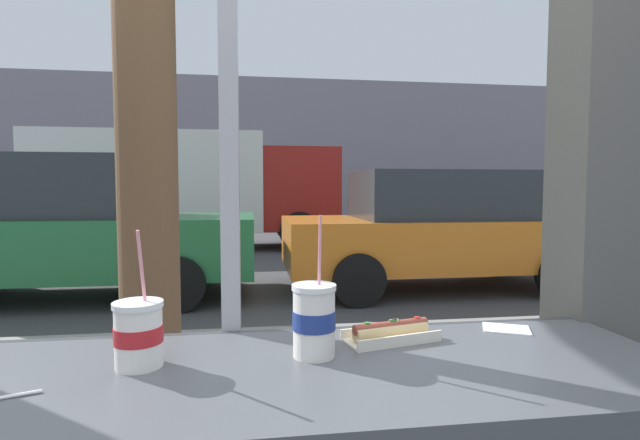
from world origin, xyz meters
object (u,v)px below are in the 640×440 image
soda_cup_right (139,333)px  parked_car_orange (435,229)px  soda_cup_left (314,319)px  pedestrian (619,243)px  hotdog_tray_near (391,332)px  box_truck (189,185)px  parked_car_green (68,228)px

soda_cup_right → parked_car_orange: 5.95m
soda_cup_left → parked_car_orange: size_ratio=0.08×
parked_car_orange → pedestrian: bearing=-95.9°
hotdog_tray_near → box_truck: 10.43m
box_truck → pedestrian: box_truck is taller
parked_car_orange → soda_cup_right: bearing=-117.8°
soda_cup_right → parked_car_orange: size_ratio=0.07×
hotdog_tray_near → pedestrian: pedestrian is taller
parked_car_orange → hotdog_tray_near: bearing=-112.9°
soda_cup_left → parked_car_green: size_ratio=0.07×
soda_cup_right → hotdog_tray_near: size_ratio=1.18×
hotdog_tray_near → box_truck: bearing=100.2°
parked_car_green → pedestrian: parked_car_green is taller
soda_cup_left → parked_car_orange: 5.78m
hotdog_tray_near → parked_car_orange: bearing=67.1°
soda_cup_right → pedestrian: 2.78m
box_truck → pedestrian: bearing=-67.8°
pedestrian → parked_car_orange: bearing=84.1°
soda_cup_right → box_truck: box_truck is taller
soda_cup_right → pedestrian: (2.38, 1.44, -0.00)m
soda_cup_left → soda_cup_right: 0.38m
parked_car_orange → box_truck: 6.52m
hotdog_tray_near → parked_car_green: parked_car_green is taller
parked_car_green → parked_car_orange: (4.85, -0.00, -0.06)m
soda_cup_left → hotdog_tray_near: soda_cup_left is taller
box_truck → soda_cup_right: bearing=-83.1°
soda_cup_right → parked_car_green: 5.66m
soda_cup_left → hotdog_tray_near: (0.21, 0.08, -0.06)m
hotdog_tray_near → parked_car_green: 5.82m
soda_cup_left → hotdog_tray_near: 0.23m
hotdog_tray_near → parked_car_green: (-2.67, 5.17, -0.13)m
soda_cup_right → parked_car_green: parked_car_green is taller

